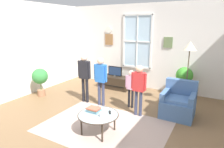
% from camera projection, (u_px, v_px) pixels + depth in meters
% --- Properties ---
extents(ground_plane, '(6.60, 6.54, 0.02)m').
position_uv_depth(ground_plane, '(99.00, 122.00, 4.53)').
color(ground_plane, brown).
extents(back_wall, '(6.00, 0.17, 2.89)m').
position_uv_depth(back_wall, '(146.00, 47.00, 6.73)').
color(back_wall, silver).
rests_on(back_wall, ground_plane).
extents(side_wall_left, '(0.12, 5.94, 2.89)m').
position_uv_depth(side_wall_left, '(9.00, 51.00, 5.62)').
color(side_wall_left, silver).
rests_on(side_wall_left, ground_plane).
extents(area_rug, '(2.70, 1.93, 0.01)m').
position_uv_depth(area_rug, '(104.00, 127.00, 4.32)').
color(area_rug, tan).
rests_on(area_rug, ground_plane).
extents(tv_stand, '(1.06, 0.49, 0.44)m').
position_uv_depth(tv_stand, '(115.00, 82.00, 6.88)').
color(tv_stand, '#2D2319').
rests_on(tv_stand, ground_plane).
extents(television, '(0.51, 0.08, 0.36)m').
position_uv_depth(television, '(115.00, 71.00, 6.78)').
color(television, '#4C4C4C').
rests_on(television, tv_stand).
extents(armchair, '(0.76, 0.74, 0.87)m').
position_uv_depth(armchair, '(178.00, 103.00, 4.77)').
color(armchair, '#476B9E').
rests_on(armchair, ground_plane).
extents(coffee_table, '(0.85, 0.85, 0.42)m').
position_uv_depth(coffee_table, '(98.00, 115.00, 4.00)').
color(coffee_table, '#99B2B7').
rests_on(coffee_table, ground_plane).
extents(book_stack, '(0.28, 0.20, 0.10)m').
position_uv_depth(book_stack, '(94.00, 110.00, 4.09)').
color(book_stack, '#85ACBA').
rests_on(book_stack, coffee_table).
extents(cup, '(0.09, 0.09, 0.10)m').
position_uv_depth(cup, '(102.00, 115.00, 3.87)').
color(cup, white).
rests_on(cup, coffee_table).
extents(remote_near_books, '(0.11, 0.14, 0.02)m').
position_uv_depth(remote_near_books, '(110.00, 112.00, 4.06)').
color(remote_near_books, black).
rests_on(remote_near_books, coffee_table).
extents(person_red_shirt, '(0.38, 0.17, 1.28)m').
position_uv_depth(person_red_shirt, '(139.00, 85.00, 4.67)').
color(person_red_shirt, '#333851').
rests_on(person_red_shirt, ground_plane).
extents(person_black_shirt, '(0.42, 0.19, 1.41)m').
position_uv_depth(person_black_shirt, '(85.00, 73.00, 5.50)').
color(person_black_shirt, black).
rests_on(person_black_shirt, ground_plane).
extents(person_pink_shirt, '(0.31, 0.14, 1.04)m').
position_uv_depth(person_pink_shirt, '(131.00, 85.00, 5.17)').
color(person_pink_shirt, black).
rests_on(person_pink_shirt, ground_plane).
extents(person_blue_shirt, '(0.41, 0.18, 1.35)m').
position_uv_depth(person_blue_shirt, '(101.00, 76.00, 5.27)').
color(person_blue_shirt, '#333851').
rests_on(person_blue_shirt, ground_plane).
extents(potted_plant_by_window, '(0.50, 0.50, 0.96)m').
position_uv_depth(potted_plant_by_window, '(184.00, 78.00, 5.91)').
color(potted_plant_by_window, '#4C565B').
rests_on(potted_plant_by_window, ground_plane).
extents(potted_plant_corner, '(0.49, 0.49, 0.88)m').
position_uv_depth(potted_plant_corner, '(40.00, 78.00, 6.08)').
color(potted_plant_corner, '#9E6B4C').
rests_on(potted_plant_corner, ground_plane).
extents(floor_lamp, '(0.32, 0.32, 1.80)m').
position_uv_depth(floor_lamp, '(189.00, 53.00, 4.88)').
color(floor_lamp, black).
rests_on(floor_lamp, ground_plane).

